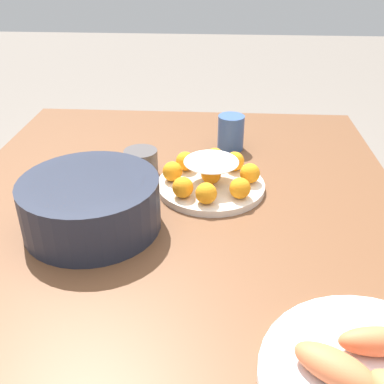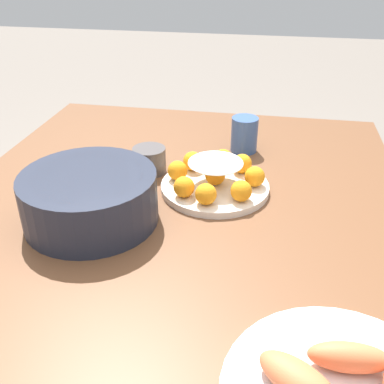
{
  "view_description": "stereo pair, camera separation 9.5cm",
  "coord_description": "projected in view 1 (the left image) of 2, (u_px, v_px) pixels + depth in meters",
  "views": [
    {
      "loc": [
        -0.74,
        -0.09,
        1.24
      ],
      "look_at": [
        0.09,
        -0.04,
        0.77
      ],
      "focal_mm": 42.0,
      "sensor_mm": 36.0,
      "label": 1
    },
    {
      "loc": [
        -0.72,
        -0.19,
        1.24
      ],
      "look_at": [
        0.09,
        -0.04,
        0.77
      ],
      "focal_mm": 42.0,
      "sensor_mm": 36.0,
      "label": 2
    }
  ],
  "objects": [
    {
      "name": "dining_table",
      "position": [
        171.0,
        264.0,
        0.94
      ],
      "size": [
        1.39,
        1.02,
        0.73
      ],
      "color": "brown",
      "rests_on": "ground_plane"
    },
    {
      "name": "cup_near",
      "position": [
        231.0,
        132.0,
        1.22
      ],
      "size": [
        0.07,
        0.07,
        0.09
      ],
      "color": "#38568E",
      "rests_on": "dining_table"
    },
    {
      "name": "cake_plate",
      "position": [
        211.0,
        178.0,
        1.03
      ],
      "size": [
        0.25,
        0.25,
        0.08
      ],
      "color": "silver",
      "rests_on": "dining_table"
    },
    {
      "name": "seafood_platter",
      "position": [
        382.0,
        379.0,
        0.58
      ],
      "size": [
        0.32,
        0.32,
        0.06
      ],
      "color": "silver",
      "rests_on": "dining_table"
    },
    {
      "name": "serving_bowl",
      "position": [
        91.0,
        203.0,
        0.88
      ],
      "size": [
        0.27,
        0.27,
        0.1
      ],
      "color": "#232838",
      "rests_on": "dining_table"
    },
    {
      "name": "cup_far",
      "position": [
        141.0,
        163.0,
        1.09
      ],
      "size": [
        0.08,
        0.08,
        0.06
      ],
      "color": "#4C4747",
      "rests_on": "dining_table"
    }
  ]
}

